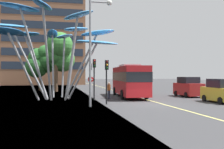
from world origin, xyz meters
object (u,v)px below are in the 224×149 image
(street_lamp, at_px, (95,39))
(traffic_light_kerb_near, at_px, (107,72))
(traffic_light_island_mid, at_px, (91,72))
(no_entry_sign, at_px, (91,84))
(red_bus, at_px, (129,79))
(car_parked_mid, at_px, (188,87))
(car_parked_near, at_px, (221,91))
(pedestrian, at_px, (109,90))
(leaf_sculpture, at_px, (56,33))
(traffic_light_kerb_far, at_px, (94,71))

(street_lamp, bearing_deg, traffic_light_kerb_near, 45.51)
(traffic_light_island_mid, bearing_deg, no_entry_sign, -97.21)
(red_bus, height_order, car_parked_mid, red_bus)
(traffic_light_kerb_near, relative_size, car_parked_near, 0.95)
(street_lamp, bearing_deg, no_entry_sign, 85.60)
(car_parked_mid, relative_size, no_entry_sign, 1.73)
(traffic_light_kerb_near, distance_m, street_lamp, 3.09)
(traffic_light_island_mid, xyz_separation_m, street_lamp, (-0.94, -9.90, 2.56))
(car_parked_near, bearing_deg, traffic_light_island_mid, 138.24)
(red_bus, relative_size, pedestrian, 5.89)
(red_bus, bearing_deg, traffic_light_kerb_near, -120.55)
(red_bus, distance_m, traffic_light_island_mid, 4.69)
(red_bus, height_order, pedestrian, red_bus)
(red_bus, bearing_deg, traffic_light_island_mid, 150.61)
(car_parked_near, bearing_deg, no_entry_sign, 151.77)
(pedestrian, bearing_deg, red_bus, 28.91)
(leaf_sculpture, xyz_separation_m, traffic_light_kerb_far, (3.58, -1.92, -3.80))
(car_parked_mid, bearing_deg, traffic_light_island_mid, 164.15)
(car_parked_near, relative_size, pedestrian, 2.30)
(traffic_light_kerb_near, relative_size, traffic_light_kerb_far, 0.93)
(car_parked_mid, bearing_deg, car_parked_near, -91.96)
(traffic_light_kerb_near, xyz_separation_m, traffic_light_island_mid, (-0.21, 8.74, 0.07))
(traffic_light_kerb_near, bearing_deg, street_lamp, -134.49)
(traffic_light_kerb_near, xyz_separation_m, no_entry_sign, (-0.65, 5.24, -1.13))
(traffic_light_kerb_far, relative_size, traffic_light_island_mid, 1.05)
(pedestrian, bearing_deg, leaf_sculpture, 175.62)
(leaf_sculpture, distance_m, car_parked_near, 16.65)
(car_parked_mid, relative_size, pedestrian, 2.36)
(car_parked_near, xyz_separation_m, no_entry_sign, (-10.96, 5.88, 0.56))
(car_parked_near, distance_m, car_parked_mid, 6.34)
(car_parked_mid, bearing_deg, no_entry_sign, -177.66)
(red_bus, xyz_separation_m, traffic_light_kerb_near, (-3.82, -6.47, 0.72))
(traffic_light_kerb_near, distance_m, traffic_light_island_mid, 8.74)
(traffic_light_kerb_far, distance_m, traffic_light_island_mid, 5.23)
(traffic_light_island_mid, xyz_separation_m, car_parked_near, (10.51, -9.39, -1.76))
(leaf_sculpture, relative_size, traffic_light_kerb_near, 3.42)
(leaf_sculpture, height_order, traffic_light_island_mid, leaf_sculpture)
(traffic_light_kerb_far, height_order, street_lamp, street_lamp)
(car_parked_near, distance_m, pedestrian, 10.72)
(red_bus, bearing_deg, no_entry_sign, -164.57)
(street_lamp, xyz_separation_m, pedestrian, (2.35, 6.19, -4.46))
(car_parked_mid, bearing_deg, traffic_light_kerb_near, -151.57)
(red_bus, xyz_separation_m, traffic_light_kerb_far, (-4.35, -2.95, 0.90))
(car_parked_near, height_order, no_entry_sign, no_entry_sign)
(traffic_light_kerb_near, height_order, car_parked_near, traffic_light_kerb_near)
(traffic_light_island_mid, height_order, street_lamp, street_lamp)
(red_bus, relative_size, car_parked_mid, 2.50)
(traffic_light_island_mid, xyz_separation_m, car_parked_mid, (10.73, -3.05, -1.69))
(traffic_light_kerb_near, bearing_deg, traffic_light_island_mid, 91.35)
(leaf_sculpture, bearing_deg, traffic_light_island_mid, 40.21)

